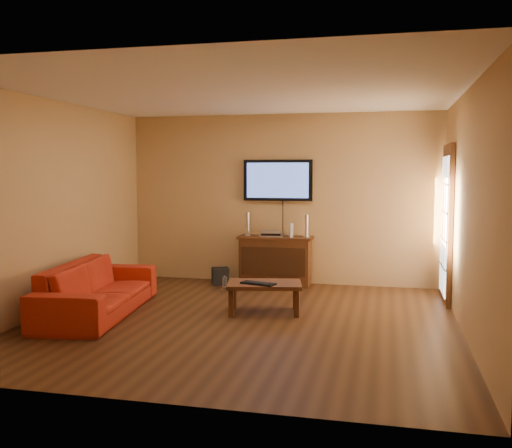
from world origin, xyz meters
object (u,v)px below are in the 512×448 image
(television, at_px, (278,180))
(keyboard, at_px, (258,283))
(speaker_right, at_px, (307,227))
(subwoofer, at_px, (220,276))
(bottle, at_px, (225,283))
(coffee_table, at_px, (264,287))
(sofa, at_px, (98,280))
(speaker_left, at_px, (248,225))
(media_console, at_px, (275,260))
(game_console, at_px, (291,230))
(av_receiver, at_px, (272,234))

(television, distance_m, keyboard, 2.46)
(keyboard, bearing_deg, speaker_right, 80.52)
(subwoofer, xyz_separation_m, bottle, (0.16, -0.33, -0.04))
(subwoofer, bearing_deg, coffee_table, -79.98)
(sofa, distance_m, keyboard, 2.01)
(speaker_right, height_order, bottle, speaker_right)
(speaker_left, bearing_deg, media_console, -0.15)
(media_console, relative_size, subwoofer, 4.44)
(bottle, bearing_deg, speaker_left, 62.82)
(subwoofer, bearing_deg, speaker_right, -15.29)
(sofa, xyz_separation_m, game_console, (2.06, 2.32, 0.45))
(coffee_table, bearing_deg, speaker_left, 110.11)
(keyboard, bearing_deg, av_receiver, 96.42)
(subwoofer, bearing_deg, television, -1.49)
(sofa, xyz_separation_m, speaker_left, (1.36, 2.33, 0.51))
(speaker_right, bearing_deg, coffee_table, -98.51)
(speaker_left, bearing_deg, speaker_right, 1.55)
(speaker_right, relative_size, keyboard, 0.75)
(keyboard, bearing_deg, bottle, 120.64)
(media_console, xyz_separation_m, game_console, (0.25, -0.01, 0.49))
(av_receiver, bearing_deg, television, 71.26)
(television, xyz_separation_m, bottle, (-0.70, -0.66, -1.56))
(bottle, bearing_deg, av_receiver, 35.79)
(av_receiver, distance_m, subwoofer, 1.07)
(media_console, xyz_separation_m, speaker_left, (-0.45, 0.00, 0.55))
(subwoofer, height_order, keyboard, keyboard)
(speaker_right, xyz_separation_m, keyboard, (-0.33, -1.96, -0.53))
(speaker_left, relative_size, av_receiver, 1.03)
(media_console, relative_size, sofa, 0.52)
(keyboard, bearing_deg, speaker_left, 107.55)
(media_console, relative_size, bottle, 5.66)
(television, distance_m, speaker_right, 0.88)
(sofa, relative_size, subwoofer, 8.52)
(av_receiver, bearing_deg, speaker_right, 0.88)
(media_console, distance_m, keyboard, 1.94)
(game_console, bearing_deg, bottle, -173.00)
(speaker_left, relative_size, bottle, 1.80)
(television, height_order, coffee_table, television)
(sofa, bearing_deg, media_console, -44.92)
(speaker_right, height_order, av_receiver, speaker_right)
(coffee_table, distance_m, speaker_right, 1.95)
(speaker_left, distance_m, game_console, 0.70)
(game_console, distance_m, keyboard, 1.98)
(game_console, bearing_deg, media_console, 158.03)
(subwoofer, xyz_separation_m, keyboard, (1.02, -1.78, 0.27))
(television, bearing_deg, av_receiver, -105.00)
(bottle, height_order, keyboard, keyboard)
(speaker_left, xyz_separation_m, bottle, (-0.25, -0.48, -0.85))
(subwoofer, relative_size, bottle, 1.27)
(television, height_order, keyboard, television)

